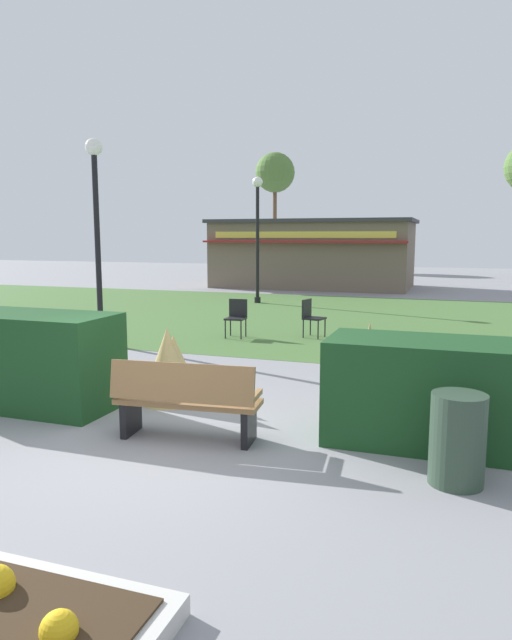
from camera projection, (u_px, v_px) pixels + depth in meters
name	position (u px, v px, depth m)	size (l,w,h in m)	color
ground_plane	(160.00, 446.00, 6.46)	(80.00, 80.00, 0.00)	gray
lawn_patch	(340.00, 318.00, 16.50)	(36.00, 12.00, 0.01)	#446B33
park_bench	(186.00, 400.00, 6.58)	(1.74, 0.69, 0.95)	olive
hedge_left	(29.00, 360.00, 7.93)	(2.47, 1.10, 1.31)	#19421E
hedge_right	(417.00, 391.00, 6.54)	(2.02, 1.10, 1.20)	#19421E
ornamental_grass_behind_left	(168.00, 365.00, 8.10)	(0.79, 0.79, 1.09)	tan
ornamental_grass_behind_right	(369.00, 367.00, 7.65)	(0.51, 0.51, 1.23)	tan
ornamental_grass_behind_center	(174.00, 367.00, 8.29)	(0.79, 0.79, 0.94)	tan
lamppost_mid	(97.00, 217.00, 12.17)	(0.36, 0.36, 4.38)	black
lamppost_far	(258.00, 225.00, 19.95)	(0.36, 0.36, 4.38)	black
trash_bin	(458.00, 439.00, 5.43)	(0.52, 0.52, 0.89)	#2D4233
food_kiosk	(314.00, 253.00, 26.67)	(9.11, 5.16, 3.10)	#6B5B4C
cafe_chair_east	(237.00, 315.00, 13.38)	(0.46, 0.46, 0.89)	black
cafe_chair_center	(311.00, 315.00, 13.38)	(0.52, 0.52, 0.89)	black
parked_car_west_slot	(312.00, 266.00, 33.35)	(4.26, 2.18, 1.20)	navy
tree_left_bg	(275.00, 174.00, 40.49)	(2.80, 2.80, 8.21)	brown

